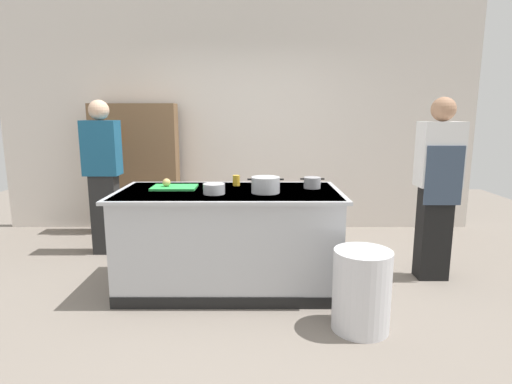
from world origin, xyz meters
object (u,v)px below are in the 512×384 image
sauce_pan (311,183)px  onion (166,182)px  person_guest (102,174)px  bookshelf (135,169)px  stock_pot (265,185)px  person_chef (436,185)px  mixing_bowl (213,189)px  trash_bin (361,290)px  juice_cup (235,180)px

sauce_pan → onion: bearing=-179.1°
person_guest → bookshelf: size_ratio=1.01×
stock_pot → person_chef: size_ratio=0.18×
mixing_bowl → person_guest: bearing=140.5°
trash_bin → bookshelf: (-2.35, 2.56, 0.55)m
person_guest → juice_cup: bearing=84.9°
juice_cup → trash_bin: 1.54m
mixing_bowl → bookshelf: bookshelf is taller
bookshelf → stock_pot: bearing=-48.8°
stock_pot → mixing_bowl: 0.44m
sauce_pan → person_guest: person_guest is taller
bookshelf → person_guest: bearing=-98.4°
person_guest → onion: bearing=65.9°
mixing_bowl → bookshelf: bearing=122.1°
onion → trash_bin: 1.92m
onion → person_chef: bearing=2.4°
stock_pot → trash_bin: size_ratio=0.51×
stock_pot → person_chef: (1.61, 0.31, -0.05)m
mixing_bowl → juice_cup: (0.17, 0.41, 0.01)m
onion → person_chef: 2.51m
stock_pot → juice_cup: 0.45m
trash_bin → onion: bearing=151.2°
juice_cup → bookshelf: bearing=132.2°
person_guest → mixing_bowl: bearing=70.2°
trash_bin → person_chef: bearing=46.5°
onion → mixing_bowl: 0.52m
mixing_bowl → stock_pot: bearing=6.7°
trash_bin → person_chef: size_ratio=0.35×
person_guest → bookshelf: bearing=-168.7°
onion → juice_cup: size_ratio=0.72×
onion → bookshelf: 1.86m
stock_pot → sauce_pan: size_ratio=1.42×
sauce_pan → juice_cup: bearing=169.3°
person_chef → stock_pot: bearing=89.4°
onion → bookshelf: size_ratio=0.04×
trash_bin → person_chef: (0.93, 0.98, 0.61)m
sauce_pan → stock_pot: bearing=-152.5°
onion → person_guest: bearing=136.2°
juice_cup → person_chef: bearing=-1.4°
onion → person_chef: (2.51, 0.11, -0.04)m
stock_pot → person_guest: 2.08m
sauce_pan → trash_bin: 1.13m
person_chef → juice_cup: bearing=77.1°
stock_pot → person_chef: bearing=10.9°
person_chef → bookshelf: (-3.28, 1.59, -0.06)m
mixing_bowl → trash_bin: 1.43m
mixing_bowl → bookshelf: (-1.23, 1.95, -0.09)m
juice_cup → onion: bearing=-166.3°
sauce_pan → person_chef: person_chef is taller
onion → trash_bin: bearing=-28.8°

